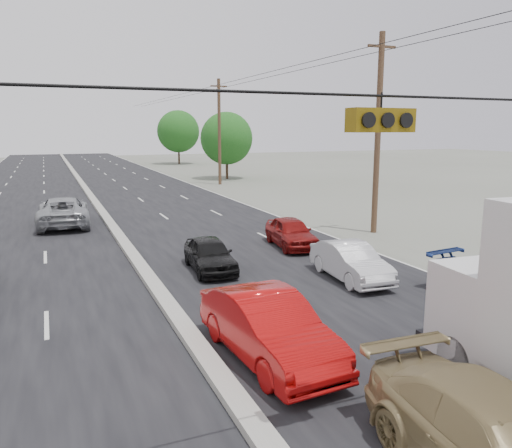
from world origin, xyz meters
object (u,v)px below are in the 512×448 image
(tree_right_mid, at_px, (227,138))
(oncoming_far, at_px, (63,212))
(queue_car_d, at_px, (500,284))
(utility_pole_right_c, at_px, (219,131))
(queue_car_b, at_px, (351,262))
(queue_car_a, at_px, (210,255))
(utility_pole_right_b, at_px, (378,133))
(red_sedan, at_px, (268,328))
(tree_right_far, at_px, (178,131))
(queue_car_e, at_px, (291,233))

(tree_right_mid, relative_size, oncoming_far, 1.24)
(tree_right_mid, relative_size, queue_car_d, 1.58)
(utility_pole_right_c, relative_size, tree_right_mid, 1.40)
(queue_car_b, bearing_deg, queue_car_a, 148.75)
(queue_car_a, bearing_deg, oncoming_far, 116.02)
(utility_pole_right_b, height_order, queue_car_b, utility_pole_right_b)
(tree_right_mid, height_order, red_sedan, tree_right_mid)
(tree_right_mid, distance_m, queue_car_a, 36.08)
(utility_pole_right_c, distance_m, oncoming_far, 22.91)
(utility_pole_right_b, xyz_separation_m, tree_right_far, (3.50, 55.00, -0.15))
(oncoming_far, bearing_deg, queue_car_a, 114.74)
(tree_right_far, bearing_deg, red_sedan, -102.43)
(tree_right_mid, relative_size, red_sedan, 1.51)
(tree_right_far, relative_size, oncoming_far, 1.41)
(queue_car_b, relative_size, oncoming_far, 0.69)
(tree_right_mid, height_order, queue_car_e, tree_right_mid)
(red_sedan, bearing_deg, queue_car_d, 0.19)
(tree_right_mid, relative_size, queue_car_a, 1.91)
(utility_pole_right_b, height_order, tree_right_far, utility_pole_right_b)
(queue_car_a, bearing_deg, utility_pole_right_c, 74.35)
(red_sedan, distance_m, queue_car_e, 11.39)
(utility_pole_right_b, distance_m, queue_car_b, 9.89)
(tree_right_far, bearing_deg, queue_car_e, -99.08)
(utility_pole_right_c, height_order, queue_car_a, utility_pole_right_c)
(utility_pole_right_b, xyz_separation_m, oncoming_far, (-14.90, 8.13, -4.30))
(queue_car_e, bearing_deg, utility_pole_right_c, 85.44)
(red_sedan, height_order, queue_car_a, red_sedan)
(utility_pole_right_c, distance_m, queue_car_b, 32.48)
(utility_pole_right_c, height_order, queue_car_e, utility_pole_right_c)
(queue_car_d, distance_m, queue_car_e, 9.63)
(queue_car_e, bearing_deg, red_sedan, -112.20)
(utility_pole_right_b, xyz_separation_m, utility_pole_right_c, (0.00, 25.00, 0.00))
(tree_right_far, xyz_separation_m, queue_car_a, (-13.61, -58.60, -4.32))
(utility_pole_right_c, bearing_deg, red_sedan, -107.04)
(tree_right_far, bearing_deg, utility_pole_right_c, -96.65)
(red_sedan, relative_size, queue_car_a, 1.27)
(oncoming_far, bearing_deg, tree_right_mid, -125.97)
(utility_pole_right_b, bearing_deg, red_sedan, -134.69)
(utility_pole_right_c, bearing_deg, queue_car_a, -109.46)
(queue_car_a, distance_m, queue_car_e, 5.15)
(red_sedan, bearing_deg, queue_car_b, 36.88)
(tree_right_far, height_order, red_sedan, tree_right_far)
(queue_car_d, bearing_deg, queue_car_a, 128.85)
(queue_car_d, bearing_deg, utility_pole_right_c, 78.86)
(utility_pole_right_c, relative_size, queue_car_e, 2.53)
(red_sedan, bearing_deg, tree_right_far, 73.52)
(tree_right_far, relative_size, red_sedan, 1.73)
(utility_pole_right_c, xyz_separation_m, red_sedan, (-11.10, -36.22, -4.33))
(oncoming_far, bearing_deg, queue_car_d, 124.78)
(queue_car_e, relative_size, oncoming_far, 0.68)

